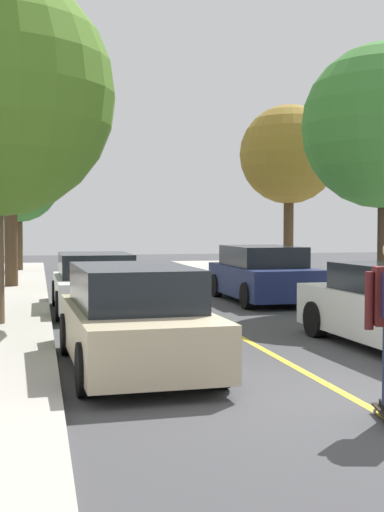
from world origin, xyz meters
TOP-DOWN VIEW (x-y plane):
  - ground at (0.00, 0.00)m, footprint 80.00×80.00m
  - center_line at (0.00, 4.00)m, footprint 0.12×39.20m
  - parked_car_left_nearest at (-2.23, 2.31)m, footprint 1.94×4.12m
  - parked_car_left_near at (-2.23, 8.78)m, footprint 1.94×4.17m
  - parked_car_right_near at (2.23, 9.89)m, footprint 1.98×4.26m
  - street_tree_left_near at (-4.34, 14.58)m, footprint 3.86×3.86m
  - street_tree_left_far at (-4.34, 22.39)m, footprint 3.55×3.55m
  - street_tree_right_nearest at (4.34, 7.45)m, footprint 3.82×3.82m
  - street_tree_right_near at (4.34, 13.56)m, footprint 3.16×3.16m

SIDE VIEW (x-z plane):
  - ground at x=0.00m, z-range 0.00..0.00m
  - center_line at x=0.00m, z-range 0.00..0.01m
  - parked_car_left_near at x=-2.23m, z-range -0.02..1.33m
  - parked_car_left_nearest at x=-2.23m, z-range -0.01..1.42m
  - parked_car_right_near at x=2.23m, z-range -0.02..1.45m
  - street_tree_left_far at x=-4.34m, z-range 1.12..6.68m
  - street_tree_right_near at x=4.34m, z-range 1.39..7.11m
  - street_tree_right_nearest at x=4.34m, z-range 1.26..7.33m
  - street_tree_left_near at x=-4.34m, z-range 1.51..8.16m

